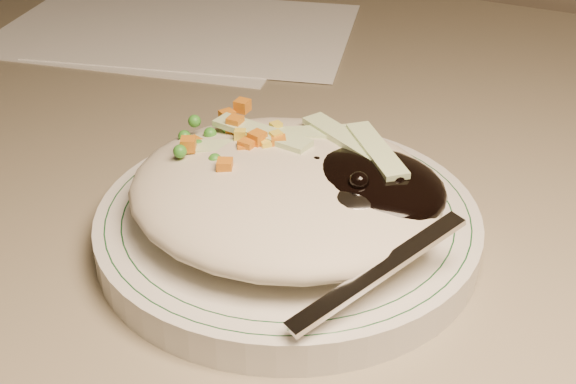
% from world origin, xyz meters
% --- Properties ---
extents(desk, '(1.40, 0.70, 0.74)m').
position_xyz_m(desk, '(0.00, 1.38, 0.54)').
color(desk, '#7E745B').
rests_on(desk, ground).
extents(plate, '(0.24, 0.24, 0.02)m').
position_xyz_m(plate, '(-0.10, 1.22, 0.75)').
color(plate, silver).
rests_on(plate, desk).
extents(plate_rim, '(0.23, 0.23, 0.00)m').
position_xyz_m(plate_rim, '(-0.10, 1.22, 0.76)').
color(plate_rim, '#144723').
rests_on(plate_rim, plate).
extents(meal, '(0.21, 0.19, 0.05)m').
position_xyz_m(meal, '(-0.09, 1.22, 0.78)').
color(meal, beige).
rests_on(meal, plate).
extents(papers, '(0.39, 0.29, 0.00)m').
position_xyz_m(papers, '(-0.36, 1.50, 0.74)').
color(papers, white).
rests_on(papers, desk).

